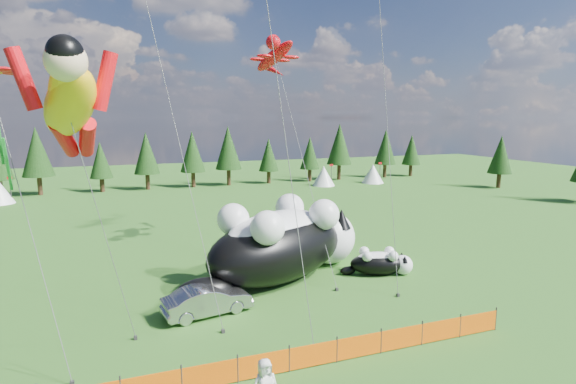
% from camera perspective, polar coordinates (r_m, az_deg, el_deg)
% --- Properties ---
extents(ground, '(160.00, 160.00, 0.00)m').
position_cam_1_polar(ground, '(20.65, -5.61, -18.21)').
color(ground, '#0E390A').
rests_on(ground, ground).
extents(safety_fence, '(22.06, 0.06, 1.10)m').
position_cam_1_polar(safety_fence, '(17.88, -3.06, -21.04)').
color(safety_fence, '#262626').
rests_on(safety_fence, ground).
extents(tree_line, '(90.00, 4.00, 8.00)m').
position_cam_1_polar(tree_line, '(63.17, -15.94, 3.99)').
color(tree_line, black).
rests_on(tree_line, ground).
extents(festival_tents, '(50.00, 3.20, 2.80)m').
position_cam_1_polar(festival_tents, '(60.35, -5.01, 1.59)').
color(festival_tents, white).
rests_on(festival_tents, ground).
extents(cat_large, '(12.41, 8.46, 4.78)m').
position_cam_1_polar(cat_large, '(26.91, -0.35, -6.31)').
color(cat_large, black).
rests_on(cat_large, ground).
extents(cat_small, '(4.39, 2.59, 1.63)m').
position_cam_1_polar(cat_small, '(28.54, 11.69, -8.73)').
color(cat_small, black).
rests_on(cat_small, ground).
extents(car, '(4.56, 2.30, 1.44)m').
position_cam_1_polar(car, '(22.96, -10.19, -13.40)').
color(car, '#A9A9AD').
rests_on(car, ground).
extents(superhero_kite, '(5.85, 6.13, 12.44)m').
position_cam_1_polar(superhero_kite, '(17.30, -26.00, 9.95)').
color(superhero_kite, yellow).
rests_on(superhero_kite, ground).
extents(gecko_kite, '(4.85, 14.11, 17.30)m').
position_cam_1_polar(gecko_kite, '(33.92, -1.75, 16.80)').
color(gecko_kite, red).
rests_on(gecko_kite, ground).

